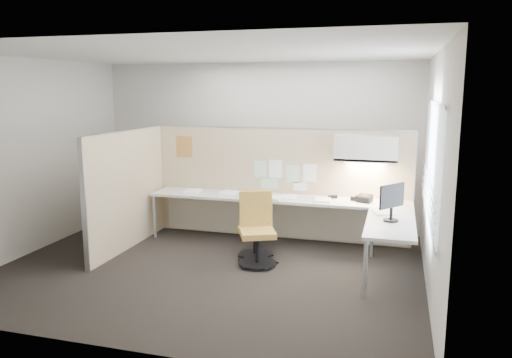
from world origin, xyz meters
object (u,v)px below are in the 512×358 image
(monitor, at_px, (392,200))
(phone, at_px, (364,198))
(desk, at_px, (296,209))
(chair_right, at_px, (256,226))
(chair_left, at_px, (257,231))

(monitor, bearing_deg, phone, 58.62)
(desk, relative_size, chair_right, 4.36)
(desk, height_order, chair_left, chair_left)
(monitor, bearing_deg, chair_right, 115.49)
(desk, xyz_separation_m, chair_right, (-0.49, -0.45, -0.17))
(desk, height_order, monitor, monitor)
(monitor, xyz_separation_m, phone, (-0.40, 1.01, -0.22))
(desk, relative_size, monitor, 8.53)
(chair_left, relative_size, monitor, 2.07)
(chair_left, xyz_separation_m, phone, (1.35, 1.00, 0.33))
(monitor, relative_size, phone, 1.84)
(chair_left, relative_size, chair_right, 1.06)
(desk, relative_size, chair_left, 4.12)
(desk, distance_m, chair_right, 0.69)
(chair_right, bearing_deg, phone, 18.79)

